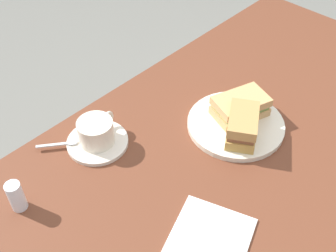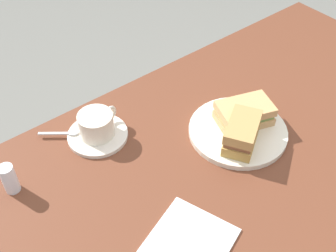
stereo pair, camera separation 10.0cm
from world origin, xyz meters
name	(u,v)px [view 1 (the left image)]	position (x,y,z in m)	size (l,w,h in m)	color
dining_table	(269,172)	(0.00, 0.00, 0.60)	(1.25, 0.87, 0.71)	brown
sandwich_plate	(236,124)	(0.02, -0.11, 0.72)	(0.24, 0.24, 0.01)	beige
sandwich_front	(240,106)	(-0.01, -0.12, 0.75)	(0.15, 0.12, 0.05)	tan
sandwich_back	(242,126)	(0.05, -0.07, 0.76)	(0.13, 0.12, 0.07)	#B78D44
coffee_saucer	(98,142)	(0.30, -0.31, 0.72)	(0.15, 0.15, 0.01)	beige
coffee_cup	(96,131)	(0.29, -0.31, 0.75)	(0.11, 0.08, 0.06)	beige
spoon	(64,143)	(0.36, -0.36, 0.73)	(0.08, 0.07, 0.01)	silver
napkin	(210,237)	(0.31, 0.05, 0.71)	(0.15, 0.15, 0.00)	white
salt_shaker	(16,196)	(0.52, -0.29, 0.75)	(0.03, 0.03, 0.07)	silver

